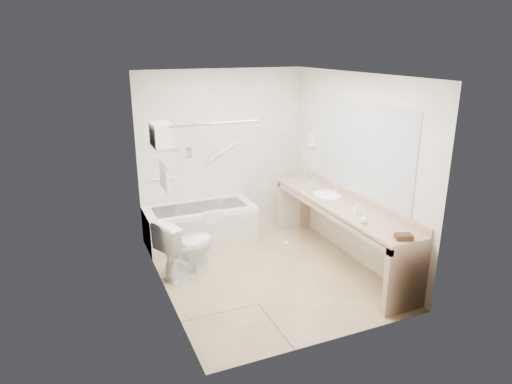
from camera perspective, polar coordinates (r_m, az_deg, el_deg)
name	(u,v)px	position (r m, az deg, el deg)	size (l,w,h in m)	color
floor	(265,271)	(6.07, 1.13, -9.83)	(3.20, 3.20, 0.00)	tan
ceiling	(266,75)	(5.38, 1.29, 14.44)	(2.60, 3.20, 0.10)	white
wall_back	(223,152)	(7.04, -4.17, 4.95)	(2.60, 0.10, 2.50)	silver
wall_front	(337,225)	(4.27, 10.08, -4.06)	(2.60, 0.10, 2.50)	silver
wall_left	(160,192)	(5.22, -11.91, -0.06)	(0.10, 3.20, 2.50)	silver
wall_right	(354,169)	(6.23, 12.19, 2.85)	(0.10, 3.20, 2.50)	silver
bathtub	(201,224)	(6.86, -6.95, -4.04)	(1.60, 0.73, 0.59)	white
grab_bar_short	(163,179)	(6.84, -11.55, 1.64)	(0.03, 0.03, 0.40)	silver
grab_bar_long	(221,153)	(6.99, -4.45, 4.84)	(0.03, 0.03, 0.60)	silver
shower_enclosure	(246,228)	(4.62, -1.24, -4.50)	(0.96, 0.91, 2.11)	silver
towel_shelf	(162,141)	(5.45, -11.66, 6.20)	(0.24, 0.55, 0.81)	silver
vanity_counter	(340,218)	(6.15, 10.50, -3.22)	(0.55, 2.70, 0.95)	tan
sink	(327,196)	(6.42, 8.88, -0.51)	(0.40, 0.52, 0.14)	white
faucet	(336,187)	(6.46, 10.02, 0.57)	(0.03, 0.03, 0.14)	silver
mirror	(362,149)	(6.03, 13.11, 5.24)	(0.02, 2.00, 1.20)	#AEB3BA
hairdryer_unit	(312,140)	(7.02, 7.05, 6.49)	(0.08, 0.10, 0.18)	white
toilet	(186,247)	(5.91, -8.69, -6.77)	(0.43, 0.78, 0.76)	white
amenity_basket	(404,237)	(5.12, 17.98, -5.35)	(0.18, 0.12, 0.06)	#412717
soap_bottle_a	(357,212)	(5.70, 12.47, -2.46)	(0.07, 0.15, 0.07)	white
soap_bottle_b	(364,220)	(5.44, 13.32, -3.37)	(0.09, 0.12, 0.09)	white
water_bottle_left	(310,185)	(6.46, 6.76, 0.87)	(0.06, 0.06, 0.21)	silver
water_bottle_mid	(307,182)	(6.63, 6.44, 1.24)	(0.06, 0.06, 0.19)	silver
water_bottle_right	(314,183)	(6.56, 7.32, 1.15)	(0.07, 0.07, 0.22)	silver
drinking_glass_near	(294,183)	(6.75, 4.80, 1.19)	(0.06, 0.06, 0.08)	silver
drinking_glass_far	(312,187)	(6.52, 7.06, 0.56)	(0.07, 0.07, 0.09)	silver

